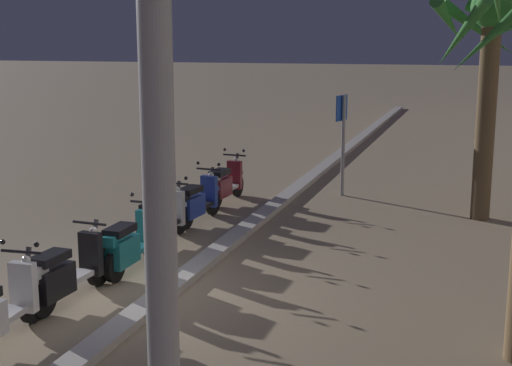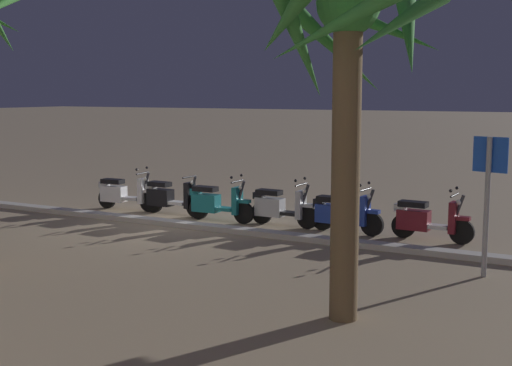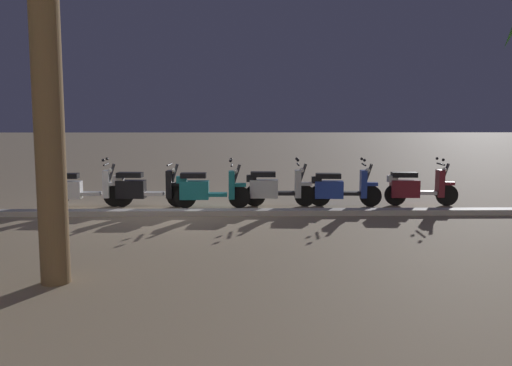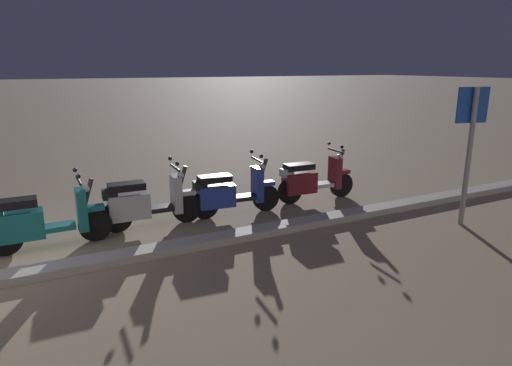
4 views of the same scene
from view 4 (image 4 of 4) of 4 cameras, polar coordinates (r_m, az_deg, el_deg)
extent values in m
cylinder|color=black|center=(9.73, 10.88, -0.24)|extent=(0.52, 0.13, 0.52)
cylinder|color=black|center=(9.09, 4.36, -1.07)|extent=(0.52, 0.13, 0.52)
cube|color=silver|center=(9.40, 8.01, -0.26)|extent=(0.61, 0.31, 0.08)
cube|color=maroon|center=(9.15, 5.60, 0.03)|extent=(0.70, 0.36, 0.43)
cube|color=black|center=(9.06, 5.54, 2.10)|extent=(0.62, 0.33, 0.12)
cube|color=maroon|center=(9.56, 10.08, 1.32)|extent=(0.16, 0.35, 0.66)
cube|color=maroon|center=(9.66, 10.97, 1.42)|extent=(0.33, 0.18, 0.08)
cylinder|color=#333338|center=(9.57, 10.52, 2.24)|extent=(0.29, 0.09, 0.69)
cylinder|color=black|center=(9.46, 10.20, 4.09)|extent=(0.07, 0.56, 0.04)
sphere|color=white|center=(9.54, 10.67, 3.30)|extent=(0.12, 0.12, 0.12)
cube|color=silver|center=(8.95, 3.96, 1.33)|extent=(0.25, 0.21, 0.16)
sphere|color=black|center=(9.63, 9.34, 5.04)|extent=(0.07, 0.07, 0.07)
sphere|color=black|center=(9.24, 10.96, 4.55)|extent=(0.07, 0.07, 0.07)
cylinder|color=black|center=(8.63, 1.27, -1.90)|extent=(0.53, 0.14, 0.52)
cylinder|color=black|center=(8.25, -6.57, -2.80)|extent=(0.53, 0.14, 0.52)
cube|color=black|center=(8.42, -2.24, -1.92)|extent=(0.62, 0.33, 0.08)
cube|color=#233D9E|center=(8.26, -5.13, -1.66)|extent=(0.70, 0.38, 0.41)
cube|color=black|center=(8.17, -5.32, 0.56)|extent=(0.62, 0.35, 0.12)
cube|color=#233D9E|center=(8.49, 0.17, -0.15)|extent=(0.17, 0.35, 0.66)
cube|color=#233D9E|center=(8.56, 1.28, -0.04)|extent=(0.33, 0.19, 0.08)
cylinder|color=#333338|center=(8.48, 0.67, 0.88)|extent=(0.29, 0.09, 0.69)
cylinder|color=black|center=(8.38, 0.17, 2.95)|extent=(0.09, 0.56, 0.04)
sphere|color=white|center=(8.45, 0.80, 2.08)|extent=(0.12, 0.12, 0.12)
cube|color=black|center=(8.12, -7.19, -0.31)|extent=(0.26, 0.22, 0.16)
sphere|color=black|center=(8.57, -0.57, 4.03)|extent=(0.07, 0.07, 0.07)
sphere|color=black|center=(8.13, 0.68, 3.45)|extent=(0.07, 0.07, 0.07)
cylinder|color=black|center=(8.11, -8.86, -3.19)|extent=(0.52, 0.12, 0.52)
cylinder|color=black|center=(7.88, -17.42, -4.24)|extent=(0.52, 0.12, 0.52)
cube|color=black|center=(7.97, -12.75, -3.26)|extent=(0.61, 0.30, 0.08)
cube|color=silver|center=(7.86, -15.93, -2.88)|extent=(0.69, 0.34, 0.44)
cube|color=black|center=(7.76, -16.26, -0.43)|extent=(0.61, 0.32, 0.12)
cube|color=silver|center=(7.98, -10.18, -1.37)|extent=(0.15, 0.34, 0.66)
cube|color=silver|center=(8.03, -8.94, -1.22)|extent=(0.33, 0.17, 0.08)
cylinder|color=#333338|center=(7.96, -9.68, -0.26)|extent=(0.29, 0.08, 0.69)
cylinder|color=black|center=(7.87, -10.34, 1.92)|extent=(0.06, 0.56, 0.04)
sphere|color=white|center=(7.92, -9.59, 1.01)|extent=(0.12, 0.12, 0.12)
cube|color=black|center=(7.75, -18.25, -1.37)|extent=(0.25, 0.21, 0.16)
sphere|color=black|center=(8.06, -10.96, 3.08)|extent=(0.07, 0.07, 0.07)
sphere|color=black|center=(7.61, -10.06, 2.43)|extent=(0.07, 0.07, 0.07)
cylinder|color=black|center=(7.63, -19.88, -5.09)|extent=(0.52, 0.10, 0.52)
cylinder|color=black|center=(7.61, -29.55, -6.22)|extent=(0.52, 0.10, 0.52)
cube|color=#197075|center=(7.58, -24.38, -5.20)|extent=(0.60, 0.28, 0.08)
cube|color=#197075|center=(7.55, -28.05, -4.84)|extent=(0.68, 0.32, 0.44)
cube|color=black|center=(7.45, -28.53, -2.31)|extent=(0.60, 0.30, 0.12)
cube|color=#197075|center=(7.53, -21.43, -3.18)|extent=(0.14, 0.34, 0.66)
cube|color=#197075|center=(7.54, -20.07, -3.01)|extent=(0.32, 0.16, 0.08)
cylinder|color=#333338|center=(7.49, -20.93, -2.01)|extent=(0.28, 0.07, 0.69)
cylinder|color=black|center=(7.40, -21.77, 0.29)|extent=(0.04, 0.56, 0.04)
sphere|color=white|center=(7.44, -20.90, -0.67)|extent=(0.12, 0.12, 0.12)
sphere|color=black|center=(7.61, -22.18, 1.55)|extent=(0.07, 0.07, 0.07)
sphere|color=black|center=(7.14, -21.83, 0.77)|extent=(0.07, 0.07, 0.07)
cylinder|color=#939399|center=(8.49, 25.57, 2.89)|extent=(0.09, 0.09, 2.40)
cube|color=#1947B7|center=(8.41, 26.01, 8.97)|extent=(0.59, 0.16, 0.60)
cube|color=white|center=(8.43, 25.95, 8.98)|extent=(0.32, 0.09, 0.33)
camera|label=1|loc=(10.02, -106.56, 1.21)|focal=49.63mm
camera|label=2|loc=(10.86, 101.53, -0.83)|focal=47.29mm
camera|label=3|loc=(5.24, 140.69, -19.64)|focal=36.55mm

